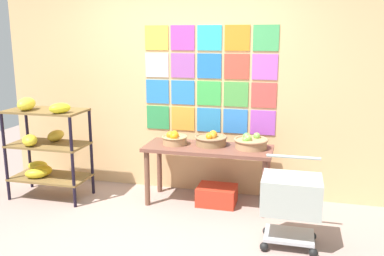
{
  "coord_description": "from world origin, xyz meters",
  "views": [
    {
      "loc": [
        1.29,
        -3.22,
        1.89
      ],
      "look_at": [
        0.24,
        0.88,
        0.96
      ],
      "focal_mm": 38.68,
      "sensor_mm": 36.0,
      "label": 1
    }
  ],
  "objects_px": {
    "display_table": "(208,155)",
    "fruit_basket_centre": "(211,139)",
    "banana_shelf_unit": "(44,143)",
    "fruit_basket_left": "(251,142)",
    "shopping_cart": "(291,198)",
    "produce_crate_under_table": "(217,195)",
    "fruit_basket_back_right": "(174,138)"
  },
  "relations": [
    {
      "from": "banana_shelf_unit",
      "to": "fruit_basket_centre",
      "type": "height_order",
      "value": "banana_shelf_unit"
    },
    {
      "from": "banana_shelf_unit",
      "to": "produce_crate_under_table",
      "type": "xyz_separation_m",
      "value": [
        2.02,
        0.29,
        -0.56
      ]
    },
    {
      "from": "display_table",
      "to": "fruit_basket_back_right",
      "type": "relative_size",
      "value": 4.9
    },
    {
      "from": "shopping_cart",
      "to": "produce_crate_under_table",
      "type": "bearing_deg",
      "value": 148.95
    },
    {
      "from": "display_table",
      "to": "fruit_basket_left",
      "type": "bearing_deg",
      "value": 7.08
    },
    {
      "from": "fruit_basket_left",
      "to": "display_table",
      "type": "bearing_deg",
      "value": -172.92
    },
    {
      "from": "banana_shelf_unit",
      "to": "shopping_cart",
      "type": "height_order",
      "value": "banana_shelf_unit"
    },
    {
      "from": "display_table",
      "to": "produce_crate_under_table",
      "type": "height_order",
      "value": "display_table"
    },
    {
      "from": "banana_shelf_unit",
      "to": "fruit_basket_back_right",
      "type": "xyz_separation_m",
      "value": [
        1.51,
        0.28,
        0.09
      ]
    },
    {
      "from": "fruit_basket_left",
      "to": "produce_crate_under_table",
      "type": "bearing_deg",
      "value": -172.04
    },
    {
      "from": "banana_shelf_unit",
      "to": "shopping_cart",
      "type": "distance_m",
      "value": 2.9
    },
    {
      "from": "fruit_basket_centre",
      "to": "display_table",
      "type": "bearing_deg",
      "value": -102.43
    },
    {
      "from": "produce_crate_under_table",
      "to": "shopping_cart",
      "type": "height_order",
      "value": "shopping_cart"
    },
    {
      "from": "fruit_basket_centre",
      "to": "produce_crate_under_table",
      "type": "relative_size",
      "value": 0.84
    },
    {
      "from": "banana_shelf_unit",
      "to": "fruit_basket_back_right",
      "type": "relative_size",
      "value": 4.13
    },
    {
      "from": "banana_shelf_unit",
      "to": "fruit_basket_left",
      "type": "height_order",
      "value": "banana_shelf_unit"
    },
    {
      "from": "fruit_basket_back_right",
      "to": "banana_shelf_unit",
      "type": "bearing_deg",
      "value": -169.42
    },
    {
      "from": "banana_shelf_unit",
      "to": "display_table",
      "type": "height_order",
      "value": "banana_shelf_unit"
    },
    {
      "from": "fruit_basket_back_right",
      "to": "produce_crate_under_table",
      "type": "relative_size",
      "value": 0.67
    },
    {
      "from": "banana_shelf_unit",
      "to": "fruit_basket_centre",
      "type": "distance_m",
      "value": 1.96
    },
    {
      "from": "fruit_basket_centre",
      "to": "fruit_basket_left",
      "type": "bearing_deg",
      "value": -2.19
    },
    {
      "from": "fruit_basket_centre",
      "to": "fruit_basket_back_right",
      "type": "relative_size",
      "value": 1.26
    },
    {
      "from": "fruit_basket_left",
      "to": "shopping_cart",
      "type": "distance_m",
      "value": 1.0
    },
    {
      "from": "produce_crate_under_table",
      "to": "display_table",
      "type": "bearing_deg",
      "value": -175.99
    },
    {
      "from": "fruit_basket_centre",
      "to": "banana_shelf_unit",
      "type": "bearing_deg",
      "value": -169.61
    },
    {
      "from": "banana_shelf_unit",
      "to": "display_table",
      "type": "xyz_separation_m",
      "value": [
        1.91,
        0.28,
        -0.08
      ]
    },
    {
      "from": "banana_shelf_unit",
      "to": "shopping_cart",
      "type": "relative_size",
      "value": 1.52
    },
    {
      "from": "fruit_basket_centre",
      "to": "fruit_basket_back_right",
      "type": "height_order",
      "value": "fruit_basket_centre"
    },
    {
      "from": "fruit_basket_centre",
      "to": "fruit_basket_left",
      "type": "relative_size",
      "value": 0.97
    },
    {
      "from": "display_table",
      "to": "fruit_basket_centre",
      "type": "distance_m",
      "value": 0.18
    },
    {
      "from": "shopping_cart",
      "to": "display_table",
      "type": "bearing_deg",
      "value": 152.62
    },
    {
      "from": "banana_shelf_unit",
      "to": "produce_crate_under_table",
      "type": "distance_m",
      "value": 2.11
    }
  ]
}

